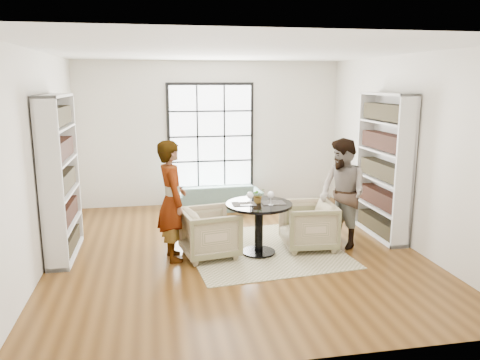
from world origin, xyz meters
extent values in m
plane|color=brown|center=(0.00, 0.00, 0.00)|extent=(6.00, 6.00, 0.00)
plane|color=silver|center=(0.00, 3.00, 1.50)|extent=(5.50, 0.00, 5.50)
plane|color=silver|center=(-2.75, 0.00, 1.50)|extent=(0.00, 6.00, 6.00)
plane|color=silver|center=(2.75, 0.00, 1.50)|extent=(0.00, 6.00, 6.00)
plane|color=silver|center=(0.00, -3.00, 1.50)|extent=(5.50, 0.00, 5.50)
plane|color=white|center=(0.00, 0.00, 3.00)|extent=(6.00, 6.00, 0.00)
cube|color=black|center=(0.00, 2.98, 1.45)|extent=(1.82, 0.06, 2.22)
cube|color=white|center=(0.00, 2.94, 1.45)|extent=(1.70, 0.02, 2.10)
cube|color=tan|center=(0.44, -0.03, 0.01)|extent=(2.50, 2.50, 0.01)
cylinder|color=black|center=(0.32, -0.19, 0.02)|extent=(0.51, 0.51, 0.04)
cylinder|color=black|center=(0.32, -0.19, 0.39)|extent=(0.13, 0.13, 0.71)
cylinder|color=black|center=(0.32, -0.19, 0.77)|extent=(1.00, 1.00, 0.04)
imported|color=slate|center=(0.02, 2.45, 0.27)|extent=(1.88, 0.81, 0.54)
imported|color=#C3B38B|center=(-0.41, -0.16, 0.37)|extent=(0.93, 0.91, 0.73)
imported|color=tan|center=(1.14, -0.09, 0.37)|extent=(0.85, 0.83, 0.74)
imported|color=gray|center=(-0.96, -0.16, 0.88)|extent=(0.52, 0.70, 1.77)
imported|color=gray|center=(1.69, -0.09, 0.86)|extent=(0.86, 0.99, 1.72)
cube|color=#292723|center=(0.09, -0.20, 0.80)|extent=(0.35, 0.27, 0.01)
cube|color=#292723|center=(0.53, -0.22, 0.80)|extent=(0.35, 0.27, 0.01)
cylinder|color=silver|center=(0.17, -0.30, 0.80)|extent=(0.07, 0.07, 0.01)
cylinder|color=silver|center=(0.17, -0.30, 0.86)|extent=(0.01, 0.01, 0.12)
sphere|color=maroon|center=(0.17, -0.30, 0.95)|extent=(0.09, 0.09, 0.09)
ellipsoid|color=white|center=(0.17, -0.30, 0.95)|extent=(0.09, 0.09, 0.10)
cylinder|color=silver|center=(0.47, -0.33, 0.80)|extent=(0.08, 0.08, 0.01)
cylinder|color=silver|center=(0.47, -0.33, 0.86)|extent=(0.01, 0.01, 0.12)
sphere|color=maroon|center=(0.47, -0.33, 0.95)|extent=(0.09, 0.09, 0.09)
ellipsoid|color=white|center=(0.47, -0.33, 0.95)|extent=(0.10, 0.10, 0.10)
imported|color=gray|center=(0.32, -0.16, 0.91)|extent=(0.21, 0.18, 0.22)
camera|label=1|loc=(-1.20, -6.79, 2.57)|focal=35.00mm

